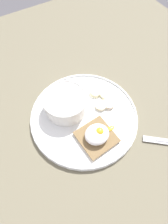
{
  "coord_description": "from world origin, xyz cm",
  "views": [
    {
      "loc": [
        12.22,
        20.19,
        46.32
      ],
      "look_at": [
        0.0,
        0.0,
        5.0
      ],
      "focal_mm": 28.0,
      "sensor_mm": 36.0,
      "label": 1
    }
  ],
  "objects_px": {
    "poached_egg": "(97,134)",
    "banana_slice_right": "(109,103)",
    "banana_slice_back": "(105,94)",
    "toast_slice": "(96,137)",
    "banana_slice_front": "(96,92)",
    "oatmeal_bowl": "(66,103)",
    "banana_slice_left": "(100,105)"
  },
  "relations": [
    {
      "from": "banana_slice_front",
      "to": "banana_slice_back",
      "type": "xyz_separation_m",
      "value": [
        -0.02,
        0.02,
        -0.0
      ]
    },
    {
      "from": "poached_egg",
      "to": "banana_slice_back",
      "type": "bearing_deg",
      "value": -133.65
    },
    {
      "from": "banana_slice_left",
      "to": "banana_slice_front",
      "type": "bearing_deg",
      "value": -105.5
    },
    {
      "from": "banana_slice_left",
      "to": "banana_slice_right",
      "type": "xyz_separation_m",
      "value": [
        -0.02,
        0.01,
        0.0
      ]
    },
    {
      "from": "banana_slice_front",
      "to": "banana_slice_back",
      "type": "distance_m",
      "value": 0.03
    },
    {
      "from": "poached_egg",
      "to": "banana_slice_front",
      "type": "distance_m",
      "value": 0.14
    },
    {
      "from": "banana_slice_back",
      "to": "banana_slice_right",
      "type": "bearing_deg",
      "value": 72.47
    },
    {
      "from": "oatmeal_bowl",
      "to": "banana_slice_right",
      "type": "relative_size",
      "value": 2.39
    },
    {
      "from": "oatmeal_bowl",
      "to": "banana_slice_back",
      "type": "height_order",
      "value": "oatmeal_bowl"
    },
    {
      "from": "banana_slice_front",
      "to": "banana_slice_left",
      "type": "bearing_deg",
      "value": 74.5
    },
    {
      "from": "banana_slice_front",
      "to": "banana_slice_left",
      "type": "xyz_separation_m",
      "value": [
        0.01,
        0.05,
        -0.0
      ]
    },
    {
      "from": "oatmeal_bowl",
      "to": "banana_slice_right",
      "type": "xyz_separation_m",
      "value": [
        -0.11,
        0.05,
        -0.02
      ]
    },
    {
      "from": "oatmeal_bowl",
      "to": "banana_slice_front",
      "type": "distance_m",
      "value": 0.1
    },
    {
      "from": "oatmeal_bowl",
      "to": "banana_slice_left",
      "type": "relative_size",
      "value": 3.29
    },
    {
      "from": "banana_slice_front",
      "to": "oatmeal_bowl",
      "type": "bearing_deg",
      "value": 0.47
    },
    {
      "from": "banana_slice_right",
      "to": "poached_egg",
      "type": "bearing_deg",
      "value": 38.22
    },
    {
      "from": "banana_slice_right",
      "to": "banana_slice_front",
      "type": "bearing_deg",
      "value": -78.45
    },
    {
      "from": "banana_slice_right",
      "to": "banana_slice_back",
      "type": "bearing_deg",
      "value": -107.53
    },
    {
      "from": "banana_slice_left",
      "to": "banana_slice_right",
      "type": "distance_m",
      "value": 0.03
    },
    {
      "from": "banana_slice_front",
      "to": "banana_slice_left",
      "type": "relative_size",
      "value": 1.25
    },
    {
      "from": "toast_slice",
      "to": "banana_slice_right",
      "type": "xyz_separation_m",
      "value": [
        -0.09,
        -0.07,
        0.0
      ]
    },
    {
      "from": "toast_slice",
      "to": "banana_slice_left",
      "type": "bearing_deg",
      "value": -129.85
    },
    {
      "from": "oatmeal_bowl",
      "to": "toast_slice",
      "type": "relative_size",
      "value": 1.26
    },
    {
      "from": "poached_egg",
      "to": "banana_slice_right",
      "type": "bearing_deg",
      "value": -141.78
    },
    {
      "from": "poached_egg",
      "to": "banana_slice_right",
      "type": "relative_size",
      "value": 1.74
    },
    {
      "from": "oatmeal_bowl",
      "to": "toast_slice",
      "type": "distance_m",
      "value": 0.13
    },
    {
      "from": "banana_slice_front",
      "to": "banana_slice_left",
      "type": "height_order",
      "value": "banana_slice_front"
    },
    {
      "from": "toast_slice",
      "to": "banana_slice_left",
      "type": "relative_size",
      "value": 2.62
    },
    {
      "from": "banana_slice_back",
      "to": "toast_slice",
      "type": "bearing_deg",
      "value": 46.07
    },
    {
      "from": "toast_slice",
      "to": "oatmeal_bowl",
      "type": "bearing_deg",
      "value": -78.49
    },
    {
      "from": "oatmeal_bowl",
      "to": "banana_slice_front",
      "type": "height_order",
      "value": "oatmeal_bowl"
    },
    {
      "from": "banana_slice_left",
      "to": "banana_slice_back",
      "type": "bearing_deg",
      "value": -143.58
    }
  ]
}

